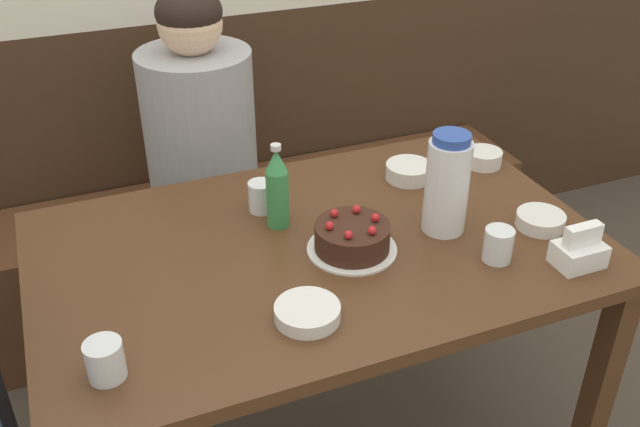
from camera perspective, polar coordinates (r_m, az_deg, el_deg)
The scene contains 14 objects.
bench_seat at distance 2.67m, azimuth -6.84°, elevation -2.78°, with size 2.20×0.38×0.47m.
dining_table at distance 1.77m, azimuth -0.16°, elevation -5.09°, with size 1.34×0.84×0.77m.
birthday_cake at distance 1.67m, azimuth 2.59°, elevation -1.96°, with size 0.21×0.21×0.09m.
water_pitcher at distance 1.73m, azimuth 10.13°, elevation 2.34°, with size 0.11×0.11×0.26m.
soju_bottle at distance 1.73m, azimuth -3.44°, elevation 2.07°, with size 0.06×0.06×0.22m.
napkin_holder at distance 1.72m, azimuth 20.04°, elevation -2.80°, with size 0.11×0.08×0.11m.
bowl_soup_white at distance 1.85m, azimuth 17.22°, elevation -0.53°, with size 0.12×0.12×0.04m.
bowl_rice_small at distance 1.99m, azimuth 7.12°, elevation 3.36°, with size 0.13×0.13×0.04m.
bowl_side_dish at distance 2.10m, azimuth 12.94°, elevation 4.35°, with size 0.10×0.10×0.04m.
bowl_sauce_shallow at distance 1.48m, azimuth -1.02°, elevation -7.92°, with size 0.14×0.14×0.03m.
glass_water_tall at distance 1.39m, azimuth -16.82°, elevation -11.16°, with size 0.07×0.07×0.08m.
glass_tumbler_short at distance 1.68m, azimuth 14.07°, elevation -2.45°, with size 0.07×0.07×0.08m.
glass_shot_small at distance 1.83m, azimuth -4.74°, elevation 1.36°, with size 0.07×0.07×0.08m.
person_pale_blue_shirt at distance 2.33m, azimuth -9.15°, elevation 2.09°, with size 0.34×0.34×1.23m.
Camera 1 is at (-0.53, -1.32, 1.73)m, focal length 40.00 mm.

